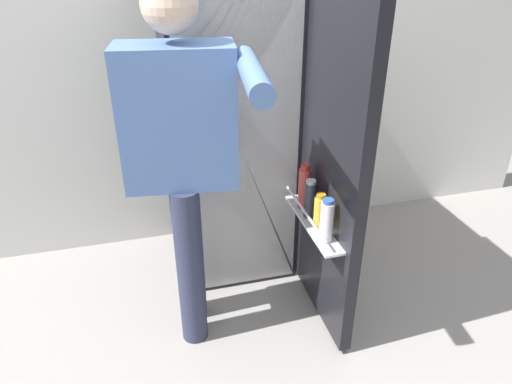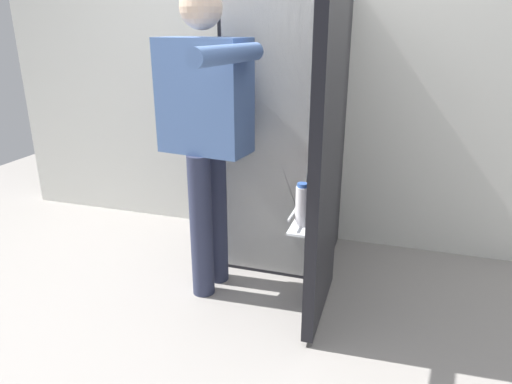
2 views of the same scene
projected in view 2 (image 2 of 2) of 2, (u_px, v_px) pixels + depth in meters
ground_plane at (259, 296)px, 2.54m from camera, size 6.71×6.71×0.00m
kitchen_wall at (302, 50)px, 2.93m from camera, size 4.40×0.10×2.50m
refrigerator at (289, 132)px, 2.71m from camera, size 0.67×1.21×1.63m
person at (207, 121)px, 2.32m from camera, size 0.54×0.79×1.58m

